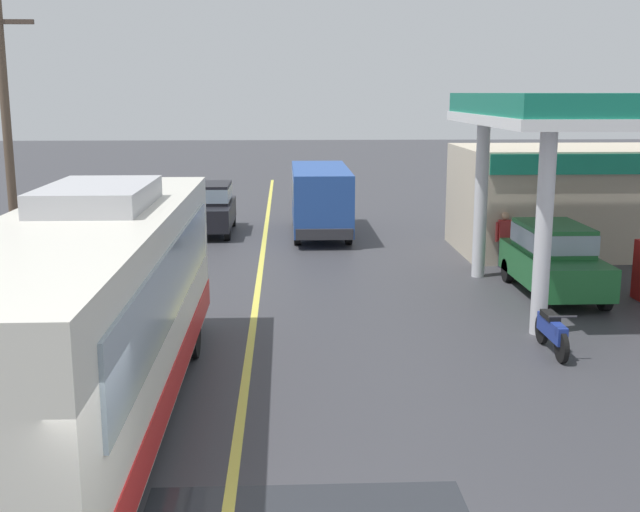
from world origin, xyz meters
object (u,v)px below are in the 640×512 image
coach_bus_main (90,322)px  minibus_opposing_lane (320,194)px  pedestrian_near_pump (505,236)px  motorcycle_parked_forecourt (552,331)px  car_trailing_behind_bus (210,206)px  car_at_pump (553,256)px

coach_bus_main → minibus_opposing_lane: bearing=75.8°
minibus_opposing_lane → pedestrian_near_pump: size_ratio=3.69×
motorcycle_parked_forecourt → coach_bus_main: bearing=-158.4°
pedestrian_near_pump → coach_bus_main: bearing=-130.5°
minibus_opposing_lane → car_trailing_behind_bus: minibus_opposing_lane is taller
coach_bus_main → minibus_opposing_lane: size_ratio=1.80×
motorcycle_parked_forecourt → pedestrian_near_pump: size_ratio=1.08×
coach_bus_main → pedestrian_near_pump: bearing=49.5°
car_at_pump → motorcycle_parked_forecourt: car_at_pump is taller
pedestrian_near_pump → minibus_opposing_lane: bearing=131.9°
car_trailing_behind_bus → minibus_opposing_lane: bearing=-7.4°
car_at_pump → coach_bus_main: bearing=-141.4°
minibus_opposing_lane → car_trailing_behind_bus: bearing=172.6°
coach_bus_main → pedestrian_near_pump: 14.60m
pedestrian_near_pump → car_trailing_behind_bus: bearing=145.7°
motorcycle_parked_forecourt → pedestrian_near_pump: pedestrian_near_pump is taller
minibus_opposing_lane → car_trailing_behind_bus: size_ratio=1.46×
motorcycle_parked_forecourt → car_trailing_behind_bus: car_trailing_behind_bus is taller
pedestrian_near_pump → car_trailing_behind_bus: size_ratio=0.40×
car_trailing_behind_bus → pedestrian_near_pump: bearing=-34.3°
coach_bus_main → pedestrian_near_pump: (9.46, 11.09, -0.79)m
minibus_opposing_lane → pedestrian_near_pump: bearing=-48.1°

